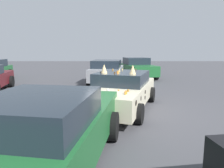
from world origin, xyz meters
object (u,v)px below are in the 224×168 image
art_car_decorated (121,90)px  parked_sedan_row_back_far (137,68)px  parked_sedan_row_back_center (107,71)px  parked_sedan_behind_right (49,133)px

art_car_decorated → parked_sedan_row_back_far: bearing=-172.8°
art_car_decorated → parked_sedan_row_back_far: size_ratio=1.11×
art_car_decorated → parked_sedan_row_back_far: art_car_decorated is taller
art_car_decorated → parked_sedan_row_back_center: size_ratio=1.10×
parked_sedan_row_back_far → parked_sedan_row_back_center: 3.25m
art_car_decorated → parked_sedan_behind_right: bearing=-0.9°
parked_sedan_behind_right → parked_sedan_row_back_center: 9.77m
parked_sedan_row_back_center → parked_sedan_row_back_far: bearing=-35.8°
parked_sedan_behind_right → parked_sedan_row_back_far: 12.50m
art_car_decorated → parked_sedan_row_back_far: 8.28m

